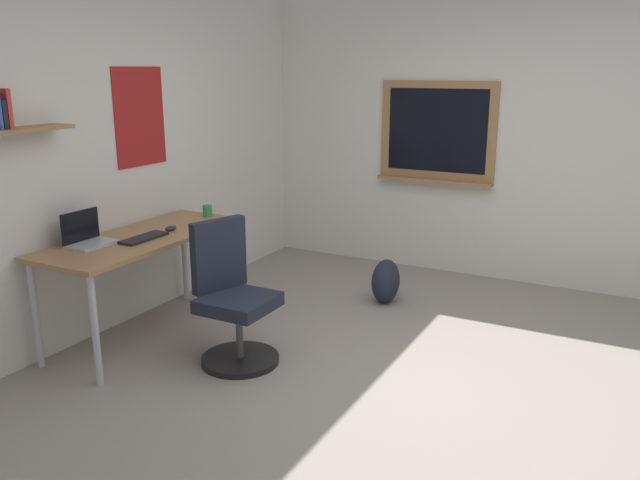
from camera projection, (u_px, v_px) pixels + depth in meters
name	position (u px, v px, depth m)	size (l,w,h in m)	color
ground_plane	(419.00, 389.00, 3.94)	(5.20, 5.20, 0.00)	gray
wall_back	(108.00, 153.00, 4.70)	(5.00, 0.30, 2.60)	silver
wall_right	(515.00, 139.00, 5.70)	(0.22, 5.00, 2.60)	silver
desk	(144.00, 245.00, 4.57)	(1.60, 0.65, 0.76)	#997047
office_chair	(233.00, 303.00, 4.24)	(0.52, 0.55, 0.95)	black
laptop	(87.00, 237.00, 4.30)	(0.31, 0.21, 0.23)	#ADAFB5
keyboard	(144.00, 238.00, 4.44)	(0.37, 0.13, 0.02)	black
computer_mouse	(171.00, 228.00, 4.68)	(0.10, 0.06, 0.03)	#262628
coffee_mug	(207.00, 211.00, 5.12)	(0.08, 0.08, 0.09)	#338C4C
backpack	(386.00, 281.00, 5.35)	(0.32, 0.22, 0.37)	#1E2333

